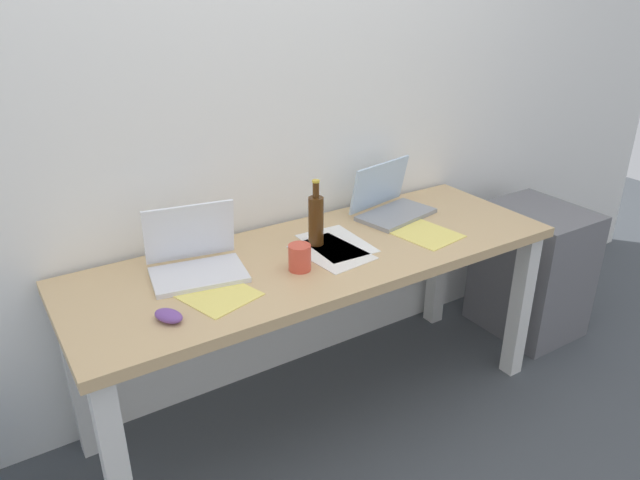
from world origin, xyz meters
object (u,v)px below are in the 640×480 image
(laptop_right, at_px, (390,203))
(beer_bottle, at_px, (316,220))
(computer_mouse, at_px, (169,316))
(filing_cabinet, at_px, (532,270))
(coffee_mug, at_px, (300,257))
(desk, at_px, (320,275))
(laptop_left, at_px, (195,259))

(laptop_right, relative_size, beer_bottle, 1.41)
(computer_mouse, relative_size, filing_cabinet, 0.15)
(computer_mouse, height_order, coffee_mug, coffee_mug)
(beer_bottle, bearing_deg, desk, -109.49)
(coffee_mug, distance_m, filing_cabinet, 1.45)
(filing_cabinet, bearing_deg, desk, 178.43)
(laptop_left, xyz_separation_m, computer_mouse, (-0.19, -0.25, -0.03))
(beer_bottle, bearing_deg, filing_cabinet, -4.63)
(laptop_left, xyz_separation_m, coffee_mug, (0.32, -0.18, -0.00))
(desk, relative_size, coffee_mug, 19.85)
(laptop_left, height_order, beer_bottle, beer_bottle)
(beer_bottle, relative_size, computer_mouse, 2.62)
(laptop_right, xyz_separation_m, coffee_mug, (-0.60, -0.24, -0.00))
(coffee_mug, bearing_deg, computer_mouse, -171.42)
(laptop_left, xyz_separation_m, filing_cabinet, (1.70, -0.13, -0.46))
(laptop_left, bearing_deg, filing_cabinet, -4.36)
(laptop_left, bearing_deg, desk, -11.84)
(laptop_right, height_order, beer_bottle, beer_bottle)
(desk, bearing_deg, laptop_right, 19.06)
(desk, relative_size, beer_bottle, 7.19)
(laptop_left, distance_m, coffee_mug, 0.36)
(beer_bottle, bearing_deg, laptop_right, 12.15)
(desk, height_order, computer_mouse, computer_mouse)
(filing_cabinet, bearing_deg, computer_mouse, -176.23)
(beer_bottle, distance_m, coffee_mug, 0.22)
(computer_mouse, xyz_separation_m, coffee_mug, (0.51, 0.08, 0.03))
(coffee_mug, bearing_deg, laptop_left, 150.80)
(computer_mouse, distance_m, filing_cabinet, 1.94)
(computer_mouse, bearing_deg, laptop_right, -10.76)
(computer_mouse, bearing_deg, desk, -12.97)
(computer_mouse, height_order, filing_cabinet, computer_mouse)
(laptop_left, bearing_deg, computer_mouse, -126.69)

